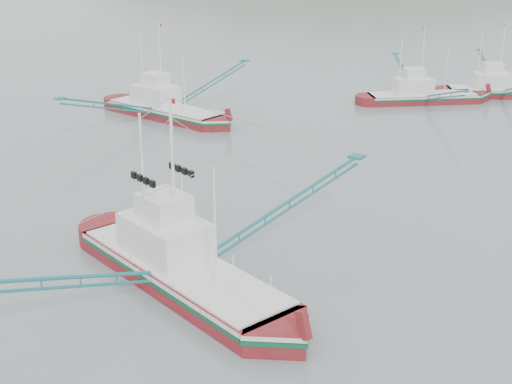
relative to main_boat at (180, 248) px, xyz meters
The scene contains 5 objects.
ground 2.65m from the main_boat, 84.12° to the left, with size 1200.00×1200.00×0.00m, color slate.
main_boat is the anchor object (origin of this frame).
bg_boat_far 50.27m from the main_boat, 95.30° to the left, with size 17.79×19.64×9.16m.
bg_boat_left 38.24m from the main_boat, 131.03° to the left, with size 14.62×25.76×10.47m.
bg_boat_extra 58.12m from the main_boat, 88.01° to the left, with size 15.11×20.82×9.16m.
Camera 1 is at (22.60, -29.08, 18.57)m, focal length 50.00 mm.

